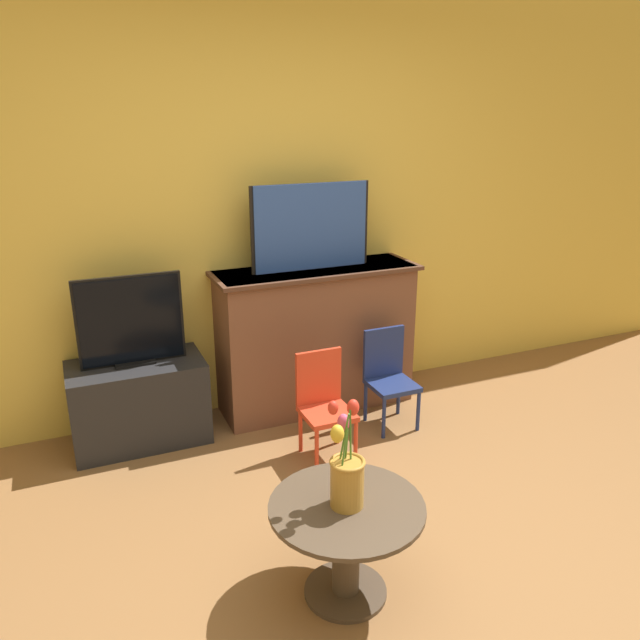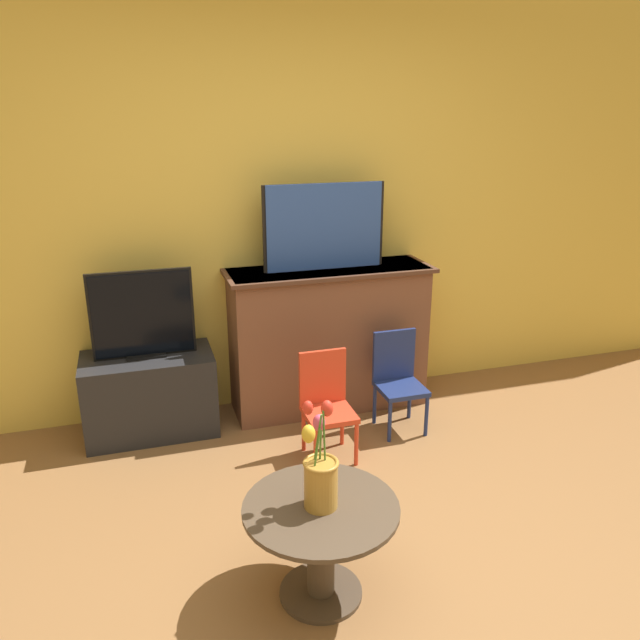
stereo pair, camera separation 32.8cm
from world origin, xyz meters
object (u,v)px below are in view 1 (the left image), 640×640
Objects in this scene: painting at (311,227)px; chair_blue at (388,373)px; vase_tulips at (346,473)px; tv_monitor at (131,322)px; chair_red at (324,401)px.

painting reaches higher than chair_blue.
chair_blue is 1.57m from vase_tulips.
painting is 1.24m from tv_monitor.
painting is at bearing 129.49° from chair_blue.
tv_monitor reaches higher than vase_tulips.
painting is 1.26× the size of chair_blue.
painting is 1.89m from vase_tulips.
tv_monitor is 0.97× the size of chair_red.
vase_tulips is (-0.55, -1.69, -0.65)m from painting.
painting is 1.26× the size of chair_red.
tv_monitor is 0.97× the size of chair_blue.
tv_monitor is 1.77m from vase_tulips.
painting reaches higher than chair_red.
chair_blue is (1.50, -0.39, -0.43)m from tv_monitor.
chair_blue is at bearing 19.59° from chair_red.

